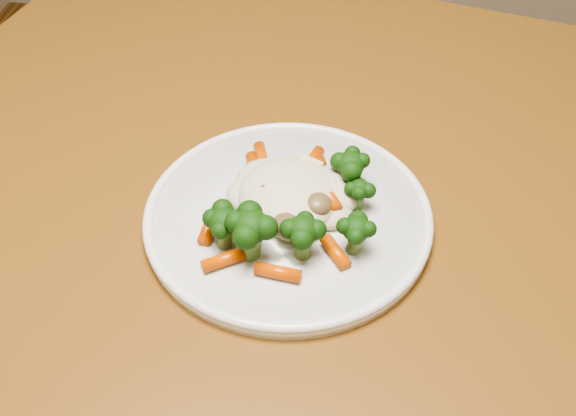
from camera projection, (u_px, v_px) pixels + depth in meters
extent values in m
cube|color=brown|center=(419.00, 215.00, 0.72)|extent=(1.32, 1.02, 0.04)
cube|color=brown|center=(156.00, 165.00, 1.34)|extent=(0.07, 0.07, 0.71)
cylinder|color=white|center=(288.00, 218.00, 0.68)|extent=(0.27, 0.27, 0.01)
ellipsoid|color=beige|center=(291.00, 186.00, 0.67)|extent=(0.12, 0.10, 0.04)
ellipsoid|color=black|center=(224.00, 230.00, 0.63)|extent=(0.04, 0.04, 0.04)
ellipsoid|color=black|center=(252.00, 237.00, 0.62)|extent=(0.05, 0.05, 0.05)
ellipsoid|color=black|center=(303.00, 239.00, 0.63)|extent=(0.05, 0.05, 0.04)
ellipsoid|color=black|center=(356.00, 237.00, 0.63)|extent=(0.04, 0.04, 0.04)
ellipsoid|color=black|center=(359.00, 196.00, 0.67)|extent=(0.03, 0.03, 0.03)
ellipsoid|color=black|center=(350.00, 173.00, 0.69)|extent=(0.04, 0.04, 0.04)
cylinder|color=#D44F04|center=(262.00, 159.00, 0.72)|extent=(0.03, 0.05, 0.01)
cylinder|color=#D44F04|center=(310.00, 163.00, 0.72)|extent=(0.02, 0.04, 0.01)
cylinder|color=#D44F04|center=(338.00, 183.00, 0.70)|extent=(0.05, 0.01, 0.01)
cylinder|color=#D44F04|center=(209.00, 227.00, 0.66)|extent=(0.01, 0.04, 0.01)
cylinder|color=#D44F04|center=(230.00, 258.00, 0.63)|extent=(0.05, 0.04, 0.01)
cylinder|color=#D44F04|center=(278.00, 272.00, 0.62)|extent=(0.04, 0.02, 0.01)
cylinder|color=#D44F04|center=(335.00, 252.00, 0.64)|extent=(0.03, 0.04, 0.01)
cylinder|color=#D44F04|center=(327.00, 193.00, 0.67)|extent=(0.03, 0.04, 0.01)
cylinder|color=#D44F04|center=(282.00, 180.00, 0.68)|extent=(0.03, 0.04, 0.01)
cylinder|color=#D44F04|center=(257.00, 170.00, 0.71)|extent=(0.03, 0.05, 0.01)
cylinder|color=#D44F04|center=(307.00, 166.00, 0.72)|extent=(0.04, 0.03, 0.01)
ellipsoid|color=brown|center=(307.00, 193.00, 0.67)|extent=(0.03, 0.03, 0.02)
ellipsoid|color=brown|center=(317.00, 204.00, 0.66)|extent=(0.03, 0.03, 0.02)
ellipsoid|color=brown|center=(267.00, 192.00, 0.67)|extent=(0.02, 0.02, 0.02)
ellipsoid|color=brown|center=(285.00, 224.00, 0.64)|extent=(0.02, 0.02, 0.02)
ellipsoid|color=brown|center=(292.00, 198.00, 0.66)|extent=(0.02, 0.02, 0.02)
cube|color=beige|center=(288.00, 167.00, 0.70)|extent=(0.03, 0.02, 0.01)
cube|color=beige|center=(310.00, 167.00, 0.70)|extent=(0.03, 0.02, 0.01)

